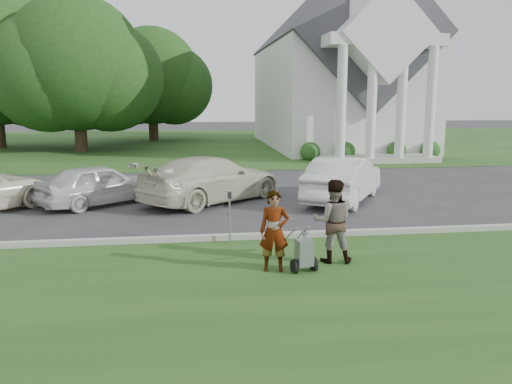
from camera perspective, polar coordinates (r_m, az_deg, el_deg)
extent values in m
plane|color=#333335|center=(11.70, -2.07, -6.25)|extent=(120.00, 120.00, 0.00)
cube|color=#1E4B19|center=(8.89, -0.20, -11.85)|extent=(80.00, 7.00, 0.01)
cube|color=#1E4B19|center=(38.31, -5.89, 5.60)|extent=(80.00, 30.00, 0.01)
cube|color=#9E9E93|center=(12.21, -2.31, -5.16)|extent=(80.00, 0.18, 0.15)
cube|color=white|center=(36.54, 8.65, 10.78)|extent=(9.00, 16.00, 7.00)
cube|color=#38383D|center=(36.72, 8.81, 16.25)|extent=(9.19, 17.00, 9.19)
cube|color=#9E9E93|center=(28.00, 13.64, 3.76)|extent=(6.20, 2.60, 0.30)
cylinder|color=white|center=(26.09, 9.72, 9.69)|extent=(0.50, 0.50, 6.00)
cylinder|color=white|center=(26.60, 13.06, 9.59)|extent=(0.50, 0.50, 6.00)
cylinder|color=white|center=(27.19, 16.27, 9.46)|extent=(0.50, 0.50, 6.00)
cylinder|color=white|center=(27.87, 19.32, 9.31)|extent=(0.50, 0.50, 6.00)
cube|color=white|center=(27.78, 14.38, 16.40)|extent=(6.20, 2.00, 0.60)
cube|color=white|center=(27.81, 14.41, 17.01)|extent=(5.09, 2.20, 5.09)
sphere|color=#1E4C19|center=(27.78, 6.23, 4.57)|extent=(1.10, 1.10, 1.10)
sphere|color=#1E4C19|center=(28.32, 10.17, 4.58)|extent=(1.10, 1.10, 1.10)
sphere|color=#1E4C19|center=(29.36, 15.78, 4.56)|extent=(1.10, 1.10, 1.10)
sphere|color=#1E4C19|center=(30.21, 19.28, 4.52)|extent=(1.10, 1.10, 1.10)
cylinder|color=#332316|center=(33.91, -19.43, 7.09)|extent=(0.76, 0.76, 3.20)
sphere|color=#1C4114|center=(33.93, -19.86, 13.68)|extent=(8.40, 8.40, 8.40)
sphere|color=#1C4114|center=(33.85, -16.46, 12.46)|extent=(6.89, 6.89, 6.89)
sphere|color=#1C4114|center=(33.99, -22.73, 12.42)|extent=(7.22, 7.22, 7.22)
sphere|color=#1C4114|center=(38.08, -24.68, 12.51)|extent=(7.54, 7.54, 7.54)
cylinder|color=#332316|center=(41.29, -11.66, 7.89)|extent=(0.76, 0.76, 3.00)
sphere|color=#1C4114|center=(41.28, -11.85, 12.87)|extent=(7.60, 7.60, 7.60)
sphere|color=#1C4114|center=(41.47, -9.37, 11.89)|extent=(6.23, 6.23, 6.23)
sphere|color=#1C4114|center=(41.10, -14.01, 11.99)|extent=(6.54, 6.54, 6.54)
cylinder|color=black|center=(9.96, 4.40, -8.49)|extent=(0.13, 0.30, 0.29)
cylinder|color=black|center=(10.13, 6.61, -8.19)|extent=(0.13, 0.30, 0.29)
cylinder|color=#2D2D33|center=(10.05, 5.52, -8.34)|extent=(0.48, 0.14, 0.03)
cube|color=#919399|center=(9.96, 5.54, -6.90)|extent=(0.37, 0.32, 0.53)
cone|color=#919399|center=(9.86, 5.58, -4.96)|extent=(0.19, 0.19, 0.15)
cylinder|color=#2D2D33|center=(9.84, 5.59, -4.53)|extent=(0.04, 0.04, 0.06)
cylinder|color=#919399|center=(10.24, 3.78, -4.99)|extent=(0.18, 0.70, 0.51)
cylinder|color=#919399|center=(10.35, 5.15, -4.84)|extent=(0.18, 0.70, 0.51)
cylinder|color=#919399|center=(10.54, 3.72, -3.17)|extent=(0.31, 0.09, 0.03)
imported|color=#999999|center=(9.88, 2.10, -4.59)|extent=(0.64, 0.47, 1.62)
imported|color=#999999|center=(10.52, 8.75, -3.36)|extent=(0.95, 0.79, 1.75)
cylinder|color=#919399|center=(11.82, -3.02, -3.30)|extent=(0.04, 0.04, 1.10)
cube|color=#2D2D33|center=(11.69, -3.05, -0.33)|extent=(0.09, 0.06, 0.17)
cylinder|color=#919399|center=(11.67, -3.05, 0.07)|extent=(0.08, 0.08, 0.03)
imported|color=silver|center=(16.86, -17.45, 0.85)|extent=(4.04, 3.63, 1.33)
imported|color=beige|center=(16.61, -5.09, 1.48)|extent=(5.36, 4.92, 1.51)
imported|color=silver|center=(16.87, 9.99, 1.49)|extent=(3.75, 4.69, 1.50)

